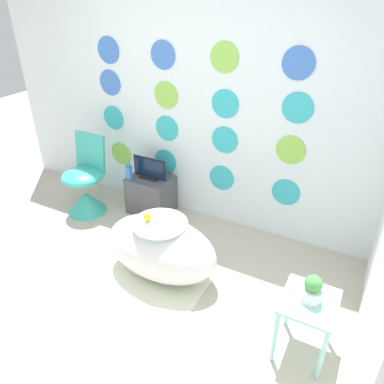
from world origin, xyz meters
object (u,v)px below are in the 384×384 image
object	(u,v)px
chair	(85,189)
vase	(129,172)
bathtub	(161,248)
potted_plant_left	(312,290)
tv	(150,169)

from	to	relation	value
chair	vase	size ratio (longest dim) A/B	4.84
bathtub	vase	size ratio (longest dim) A/B	5.71
potted_plant_left	vase	bearing A→B (deg)	156.34
tv	bathtub	bearing A→B (deg)	-51.94
bathtub	tv	world-z (taller)	tv
chair	potted_plant_left	size ratio (longest dim) A/B	4.30
bathtub	potted_plant_left	bearing A→B (deg)	-9.64
bathtub	potted_plant_left	world-z (taller)	potted_plant_left
vase	potted_plant_left	xyz separation A→B (m)	(2.14, -0.94, 0.07)
tv	potted_plant_left	bearing A→B (deg)	-28.51
bathtub	chair	world-z (taller)	chair
potted_plant_left	chair	bearing A→B (deg)	164.43
chair	vase	bearing A→B (deg)	24.46
bathtub	tv	distance (m)	1.10
chair	tv	xyz separation A→B (m)	(0.65, 0.34, 0.24)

